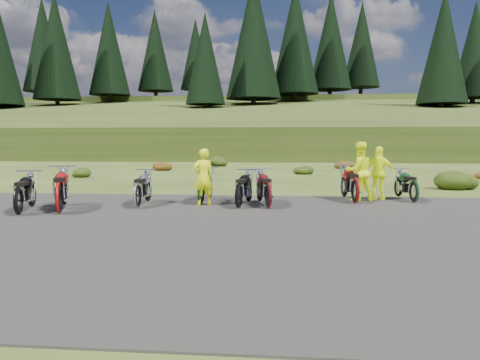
# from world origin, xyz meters

# --- Properties ---
(ground) EXTENTS (300.00, 300.00, 0.00)m
(ground) POSITION_xyz_m (0.00, 0.00, 0.00)
(ground) COLOR #334115
(ground) RESTS_ON ground
(gravel_pad) EXTENTS (20.00, 12.00, 0.04)m
(gravel_pad) POSITION_xyz_m (0.00, -2.00, 0.00)
(gravel_pad) COLOR black
(gravel_pad) RESTS_ON ground
(hill_slope) EXTENTS (300.00, 45.97, 9.37)m
(hill_slope) POSITION_xyz_m (0.00, 50.00, 0.00)
(hill_slope) COLOR #2C3C14
(hill_slope) RESTS_ON ground
(hill_plateau) EXTENTS (300.00, 90.00, 9.17)m
(hill_plateau) POSITION_xyz_m (0.00, 110.00, 0.00)
(hill_plateau) COLOR #2C3C14
(hill_plateau) RESTS_ON ground
(conifer_15) EXTENTS (7.92, 7.92, 20.00)m
(conifer_15) POSITION_xyz_m (-45.00, 76.00, 20.16)
(conifer_15) COLOR black
(conifer_15) RESTS_ON ground
(conifer_17) EXTENTS (7.04, 7.04, 18.00)m
(conifer_17) POSITION_xyz_m (-33.00, 57.00, 15.97)
(conifer_17) COLOR black
(conifer_17) RESTS_ON ground
(conifer_18) EXTENTS (6.60, 6.60, 17.00)m
(conifer_18) POSITION_xyz_m (-27.00, 63.00, 16.66)
(conifer_18) COLOR black
(conifer_18) RESTS_ON ground
(conifer_19) EXTENTS (6.16, 6.16, 16.00)m
(conifer_19) POSITION_xyz_m (-21.00, 69.00, 17.36)
(conifer_19) COLOR black
(conifer_19) RESTS_ON ground
(conifer_20) EXTENTS (5.72, 5.72, 15.00)m
(conifer_20) POSITION_xyz_m (-15.00, 75.00, 17.65)
(conifer_20) COLOR black
(conifer_20) RESTS_ON ground
(conifer_21) EXTENTS (5.28, 5.28, 14.00)m
(conifer_21) POSITION_xyz_m (-9.00, 50.00, 12.56)
(conifer_21) COLOR black
(conifer_21) RESTS_ON ground
(conifer_22) EXTENTS (7.92, 7.92, 20.00)m
(conifer_22) POSITION_xyz_m (-3.00, 56.00, 16.77)
(conifer_22) COLOR black
(conifer_22) RESTS_ON ground
(conifer_23) EXTENTS (7.48, 7.48, 19.00)m
(conifer_23) POSITION_xyz_m (3.00, 62.00, 17.47)
(conifer_23) COLOR black
(conifer_23) RESTS_ON ground
(conifer_24) EXTENTS (7.04, 7.04, 18.00)m
(conifer_24) POSITION_xyz_m (9.00, 68.00, 18.16)
(conifer_24) COLOR black
(conifer_24) RESTS_ON ground
(conifer_25) EXTENTS (6.60, 6.60, 17.00)m
(conifer_25) POSITION_xyz_m (15.00, 74.00, 18.66)
(conifer_25) COLOR black
(conifer_25) RESTS_ON ground
(conifer_26) EXTENTS (6.16, 6.16, 16.00)m
(conifer_26) POSITION_xyz_m (21.00, 49.00, 13.37)
(conifer_26) COLOR black
(conifer_26) RESTS_ON ground
(conifer_27) EXTENTS (5.72, 5.72, 15.00)m
(conifer_27) POSITION_xyz_m (27.00, 55.00, 14.06)
(conifer_27) COLOR black
(conifer_27) RESTS_ON ground
(shrub_1) EXTENTS (1.03, 1.03, 0.61)m
(shrub_1) POSITION_xyz_m (-9.10, 11.30, 0.31)
(shrub_1) COLOR #23370D
(shrub_1) RESTS_ON ground
(shrub_2) EXTENTS (1.30, 1.30, 0.77)m
(shrub_2) POSITION_xyz_m (-6.20, 16.60, 0.38)
(shrub_2) COLOR #692A0D
(shrub_2) RESTS_ON ground
(shrub_3) EXTENTS (1.56, 1.56, 0.92)m
(shrub_3) POSITION_xyz_m (-3.30, 21.90, 0.46)
(shrub_3) COLOR #23370D
(shrub_3) RESTS_ON ground
(shrub_4) EXTENTS (0.77, 0.77, 0.45)m
(shrub_4) POSITION_xyz_m (-0.40, 9.20, 0.23)
(shrub_4) COLOR #692A0D
(shrub_4) RESTS_ON ground
(shrub_5) EXTENTS (1.03, 1.03, 0.61)m
(shrub_5) POSITION_xyz_m (2.50, 14.50, 0.31)
(shrub_5) COLOR #23370D
(shrub_5) RESTS_ON ground
(shrub_6) EXTENTS (1.30, 1.30, 0.77)m
(shrub_6) POSITION_xyz_m (5.40, 19.80, 0.38)
(shrub_6) COLOR #692A0D
(shrub_6) RESTS_ON ground
(shrub_7) EXTENTS (1.56, 1.56, 0.92)m
(shrub_7) POSITION_xyz_m (8.30, 7.10, 0.46)
(shrub_7) COLOR #23370D
(shrub_7) RESTS_ON ground
(shrub_8) EXTENTS (0.77, 0.77, 0.45)m
(shrub_8) POSITION_xyz_m (11.20, 12.40, 0.23)
(shrub_8) COLOR #692A0D
(shrub_8) RESTS_ON ground
(motorcycle_0) EXTENTS (1.26, 2.22, 1.10)m
(motorcycle_0) POSITION_xyz_m (-5.35, -0.75, 0.00)
(motorcycle_0) COLOR black
(motorcycle_0) RESTS_ON ground
(motorcycle_1) EXTENTS (1.57, 2.46, 1.22)m
(motorcycle_1) POSITION_xyz_m (-4.41, -0.45, 0.00)
(motorcycle_1) COLOR #9E0B0C
(motorcycle_1) RESTS_ON ground
(motorcycle_2) EXTENTS (0.75, 2.10, 1.09)m
(motorcycle_2) POSITION_xyz_m (-1.02, 1.64, 0.00)
(motorcycle_2) COLOR black
(motorcycle_2) RESTS_ON ground
(motorcycle_3) EXTENTS (0.81, 2.06, 1.06)m
(motorcycle_3) POSITION_xyz_m (-2.69, 0.74, 0.00)
(motorcycle_3) COLOR #A9A8AD
(motorcycle_3) RESTS_ON ground
(motorcycle_4) EXTENTS (1.14, 2.18, 1.09)m
(motorcycle_4) POSITION_xyz_m (1.01, 1.00, 0.00)
(motorcycle_4) COLOR #4E0D0F
(motorcycle_4) RESTS_ON ground
(motorcycle_5) EXTENTS (0.94, 2.11, 1.07)m
(motorcycle_5) POSITION_xyz_m (0.18, 0.92, 0.00)
(motorcycle_5) COLOR black
(motorcycle_5) RESTS_ON ground
(motorcycle_6) EXTENTS (0.95, 2.28, 1.16)m
(motorcycle_6) POSITION_xyz_m (3.61, 2.30, 0.00)
(motorcycle_6) COLOR maroon
(motorcycle_6) RESTS_ON ground
(motorcycle_7) EXTENTS (0.89, 2.02, 1.03)m
(motorcycle_7) POSITION_xyz_m (5.44, 2.67, 0.00)
(motorcycle_7) COLOR #0E3319
(motorcycle_7) RESTS_ON ground
(person_middle) EXTENTS (0.72, 0.63, 1.67)m
(person_middle) POSITION_xyz_m (-0.92, 1.45, 0.84)
(person_middle) COLOR #D7E90C
(person_middle) RESTS_ON ground
(person_right_a) EXTENTS (1.07, 0.93, 1.86)m
(person_right_a) POSITION_xyz_m (3.81, 2.96, 0.93)
(person_right_a) COLOR #D7E90C
(person_right_a) RESTS_ON ground
(person_right_b) EXTENTS (1.09, 0.78, 1.72)m
(person_right_b) POSITION_xyz_m (4.50, 3.25, 0.86)
(person_right_b) COLOR #D7E90C
(person_right_b) RESTS_ON ground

